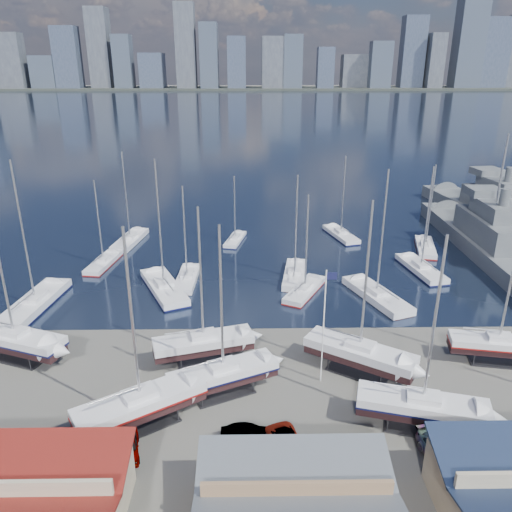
{
  "coord_description": "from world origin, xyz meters",
  "views": [
    {
      "loc": [
        -2.87,
        -49.15,
        27.69
      ],
      "look_at": [
        -1.96,
        8.0,
        5.64
      ],
      "focal_mm": 35.0,
      "sensor_mm": 36.0,
      "label": 1
    }
  ],
  "objects_px": {
    "naval_ship_east": "(489,244)",
    "naval_ship_west": "(494,215)",
    "sailboat_cradle_0": "(15,340)",
    "car_a": "(128,445)",
    "flagpole": "(325,320)"
  },
  "relations": [
    {
      "from": "naval_ship_west",
      "to": "flagpole",
      "type": "height_order",
      "value": "naval_ship_west"
    },
    {
      "from": "naval_ship_east",
      "to": "car_a",
      "type": "height_order",
      "value": "naval_ship_east"
    },
    {
      "from": "naval_ship_east",
      "to": "car_a",
      "type": "xyz_separation_m",
      "value": [
        -46.38,
        -41.72,
        -0.98
      ]
    },
    {
      "from": "sailboat_cradle_0",
      "to": "flagpole",
      "type": "xyz_separation_m",
      "value": [
        29.96,
        -4.21,
        4.29
      ]
    },
    {
      "from": "naval_ship_west",
      "to": "naval_ship_east",
      "type": "bearing_deg",
      "value": 144.73
    },
    {
      "from": "naval_ship_west",
      "to": "car_a",
      "type": "bearing_deg",
      "value": 128.64
    },
    {
      "from": "naval_ship_east",
      "to": "flagpole",
      "type": "bearing_deg",
      "value": 137.77
    },
    {
      "from": "naval_ship_west",
      "to": "flagpole",
      "type": "distance_m",
      "value": 62.31
    },
    {
      "from": "naval_ship_east",
      "to": "flagpole",
      "type": "relative_size",
      "value": 3.93
    },
    {
      "from": "sailboat_cradle_0",
      "to": "car_a",
      "type": "distance_m",
      "value": 19.31
    },
    {
      "from": "naval_ship_east",
      "to": "flagpole",
      "type": "height_order",
      "value": "naval_ship_east"
    },
    {
      "from": "sailboat_cradle_0",
      "to": "car_a",
      "type": "bearing_deg",
      "value": -22.83
    },
    {
      "from": "naval_ship_east",
      "to": "naval_ship_west",
      "type": "relative_size",
      "value": 1.0
    },
    {
      "from": "naval_ship_west",
      "to": "flagpole",
      "type": "bearing_deg",
      "value": 133.62
    },
    {
      "from": "naval_ship_west",
      "to": "car_a",
      "type": "relative_size",
      "value": 10.89
    }
  ]
}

